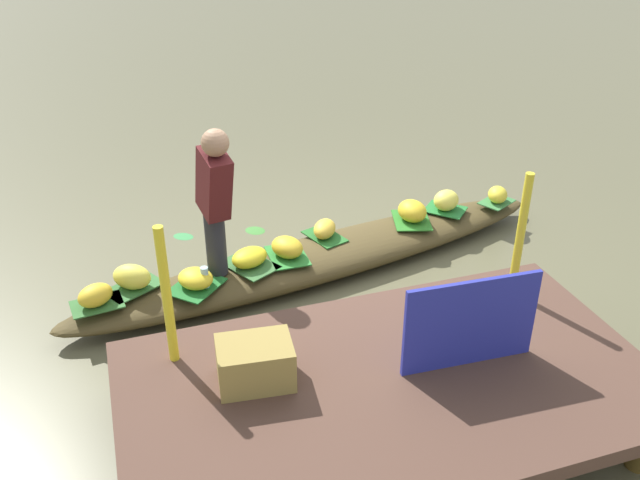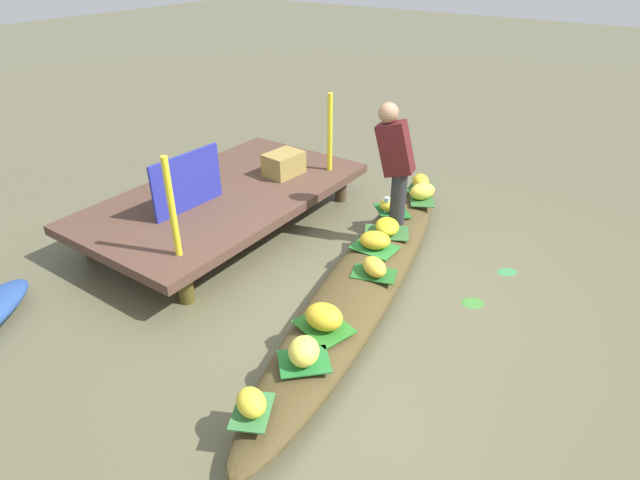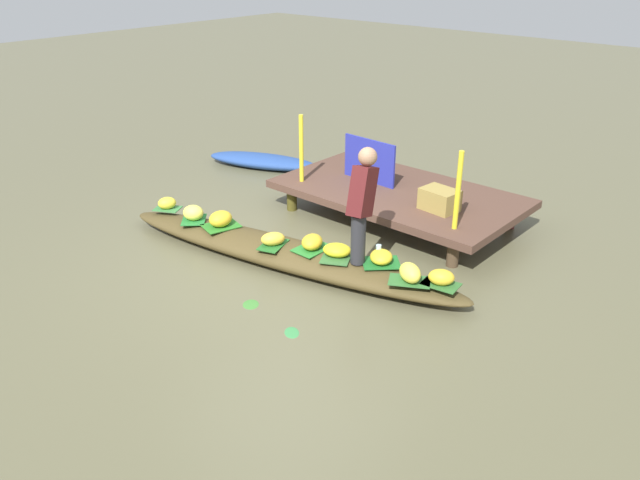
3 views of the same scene
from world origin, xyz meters
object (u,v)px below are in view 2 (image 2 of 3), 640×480
at_px(vendor_person, 395,158).
at_px(banana_bunch_0, 374,267).
at_px(banana_bunch_7, 420,181).
at_px(market_banner, 187,182).
at_px(vendor_boat, 365,279).
at_px(banana_bunch_3, 304,351).
at_px(banana_bunch_1, 387,226).
at_px(produce_crate, 284,164).
at_px(banana_bunch_4, 375,240).
at_px(banana_bunch_8, 393,205).
at_px(banana_bunch_2, 324,317).
at_px(water_bottle, 387,205).
at_px(banana_bunch_6, 422,191).
at_px(banana_bunch_5, 251,402).

bearing_deg(vendor_person, banana_bunch_0, -159.77).
bearing_deg(banana_bunch_7, market_banner, 143.28).
xyz_separation_m(vendor_boat, banana_bunch_7, (1.88, 0.35, 0.21)).
distance_m(banana_bunch_3, vendor_person, 2.37).
bearing_deg(banana_bunch_3, banana_bunch_1, 11.86).
distance_m(banana_bunch_1, produce_crate, 1.61).
height_order(banana_bunch_1, banana_bunch_4, banana_bunch_4).
relative_size(banana_bunch_3, banana_bunch_8, 0.90).
xyz_separation_m(banana_bunch_2, produce_crate, (1.90, 1.88, 0.19)).
height_order(banana_bunch_3, banana_bunch_4, banana_bunch_3).
height_order(banana_bunch_7, water_bottle, water_bottle).
bearing_deg(banana_bunch_2, banana_bunch_6, 8.28).
height_order(banana_bunch_6, produce_crate, produce_crate).
relative_size(vendor_person, produce_crate, 2.84).
bearing_deg(banana_bunch_0, banana_bunch_5, -175.51).
height_order(banana_bunch_2, banana_bunch_6, banana_bunch_6).
distance_m(banana_bunch_7, market_banner, 2.71).
bearing_deg(vendor_boat, banana_bunch_7, -0.13).
height_order(vendor_boat, produce_crate, produce_crate).
xyz_separation_m(banana_bunch_0, banana_bunch_2, (-0.85, -0.05, 0.02)).
xyz_separation_m(banana_bunch_6, banana_bunch_7, (0.28, 0.15, -0.02)).
distance_m(banana_bunch_7, produce_crate, 1.64).
height_order(banana_bunch_3, banana_bunch_7, banana_bunch_3).
height_order(banana_bunch_6, banana_bunch_8, banana_bunch_6).
bearing_deg(banana_bunch_2, banana_bunch_4, 12.04).
distance_m(banana_bunch_5, market_banner, 2.75).
bearing_deg(produce_crate, market_banner, 169.32).
bearing_deg(banana_bunch_7, banana_bunch_4, -170.72).
height_order(vendor_boat, banana_bunch_6, banana_bunch_6).
relative_size(vendor_boat, banana_bunch_8, 15.95).
relative_size(banana_bunch_7, vendor_person, 0.21).
xyz_separation_m(banana_bunch_3, banana_bunch_7, (3.18, 0.62, -0.01)).
bearing_deg(banana_bunch_3, banana_bunch_7, 11.02).
bearing_deg(vendor_boat, banana_bunch_2, 179.54).
distance_m(vendor_person, market_banner, 2.11).
bearing_deg(banana_bunch_0, water_bottle, 23.54).
height_order(vendor_boat, banana_bunch_0, banana_bunch_0).
xyz_separation_m(banana_bunch_5, market_banner, (1.58, 2.22, 0.37)).
relative_size(banana_bunch_7, produce_crate, 0.60).
distance_m(banana_bunch_3, banana_bunch_8, 2.52).
bearing_deg(banana_bunch_4, banana_bunch_8, 16.25).
xyz_separation_m(banana_bunch_4, banana_bunch_7, (1.53, 0.25, -0.00)).
relative_size(banana_bunch_2, banana_bunch_8, 1.06).
distance_m(vendor_person, produce_crate, 1.54).
height_order(water_bottle, market_banner, market_banner).
distance_m(vendor_person, water_bottle, 0.64).
bearing_deg(banana_bunch_7, banana_bunch_5, -170.66).
distance_m(vendor_boat, banana_bunch_2, 0.95).
bearing_deg(banana_bunch_3, banana_bunch_8, 13.81).
distance_m(banana_bunch_5, banana_bunch_8, 3.05).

